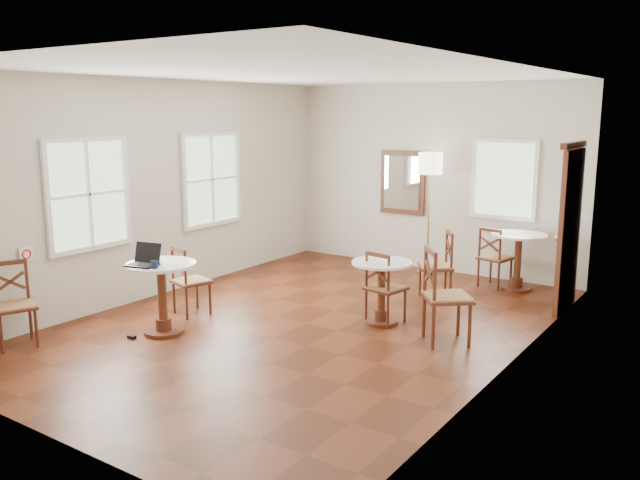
{
  "coord_description": "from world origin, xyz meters",
  "views": [
    {
      "loc": [
        4.52,
        -6.31,
        2.58
      ],
      "look_at": [
        0.0,
        0.3,
        1.0
      ],
      "focal_mm": 37.05,
      "sensor_mm": 36.0,
      "label": 1
    }
  ],
  "objects_px": {
    "chair_near_a": "(190,281)",
    "chair_mid_a": "(385,287)",
    "cafe_table_back": "(518,255)",
    "laptop": "(144,260)",
    "navy_mug": "(154,265)",
    "power_adapter": "(132,337)",
    "chair_mid_b": "(445,296)",
    "cafe_table_near": "(162,290)",
    "water_glass": "(169,260)",
    "cafe_table_mid": "(381,285)",
    "chair_back_b": "(437,266)",
    "chair_near_b": "(14,305)",
    "chair_back_a": "(494,257)",
    "floor_lamp": "(430,172)",
    "mouse": "(155,263)"
  },
  "relations": [
    {
      "from": "cafe_table_mid",
      "to": "navy_mug",
      "type": "distance_m",
      "value": 2.71
    },
    {
      "from": "chair_back_b",
      "to": "cafe_table_near",
      "type": "bearing_deg",
      "value": -67.6
    },
    {
      "from": "navy_mug",
      "to": "power_adapter",
      "type": "relative_size",
      "value": 1.12
    },
    {
      "from": "cafe_table_near",
      "to": "power_adapter",
      "type": "bearing_deg",
      "value": -117.22
    },
    {
      "from": "cafe_table_near",
      "to": "chair_back_a",
      "type": "xyz_separation_m",
      "value": [
        2.46,
        4.21,
        -0.08
      ]
    },
    {
      "from": "mouse",
      "to": "navy_mug",
      "type": "xyz_separation_m",
      "value": [
        0.16,
        -0.15,
        0.03
      ]
    },
    {
      "from": "cafe_table_near",
      "to": "chair_back_a",
      "type": "bearing_deg",
      "value": 59.65
    },
    {
      "from": "navy_mug",
      "to": "power_adapter",
      "type": "bearing_deg",
      "value": -158.87
    },
    {
      "from": "cafe_table_back",
      "to": "laptop",
      "type": "relative_size",
      "value": 2.13
    },
    {
      "from": "cafe_table_near",
      "to": "cafe_table_mid",
      "type": "relative_size",
      "value": 1.09
    },
    {
      "from": "chair_near_b",
      "to": "mouse",
      "type": "height_order",
      "value": "chair_near_b"
    },
    {
      "from": "chair_back_b",
      "to": "mouse",
      "type": "xyz_separation_m",
      "value": [
        -2.06,
        -3.22,
        0.39
      ]
    },
    {
      "from": "chair_mid_a",
      "to": "chair_back_a",
      "type": "distance_m",
      "value": 2.45
    },
    {
      "from": "laptop",
      "to": "chair_mid_a",
      "type": "bearing_deg",
      "value": 32.04
    },
    {
      "from": "cafe_table_back",
      "to": "cafe_table_near",
      "type": "bearing_deg",
      "value": -123.38
    },
    {
      "from": "cafe_table_mid",
      "to": "chair_mid_b",
      "type": "distance_m",
      "value": 0.94
    },
    {
      "from": "chair_near_a",
      "to": "chair_near_b",
      "type": "bearing_deg",
      "value": 83.84
    },
    {
      "from": "mouse",
      "to": "floor_lamp",
      "type": "bearing_deg",
      "value": 65.13
    },
    {
      "from": "chair_mid_a",
      "to": "water_glass",
      "type": "distance_m",
      "value": 2.6
    },
    {
      "from": "water_glass",
      "to": "chair_back_a",
      "type": "bearing_deg",
      "value": 60.79
    },
    {
      "from": "mouse",
      "to": "water_glass",
      "type": "height_order",
      "value": "water_glass"
    },
    {
      "from": "chair_near_a",
      "to": "mouse",
      "type": "relative_size",
      "value": 10.59
    },
    {
      "from": "chair_back_a",
      "to": "floor_lamp",
      "type": "height_order",
      "value": "floor_lamp"
    },
    {
      "from": "water_glass",
      "to": "power_adapter",
      "type": "distance_m",
      "value": 0.99
    },
    {
      "from": "chair_near_b",
      "to": "chair_mid_b",
      "type": "bearing_deg",
      "value": -31.7
    },
    {
      "from": "cafe_table_near",
      "to": "cafe_table_mid",
      "type": "bearing_deg",
      "value": 42.94
    },
    {
      "from": "laptop",
      "to": "water_glass",
      "type": "relative_size",
      "value": 3.88
    },
    {
      "from": "chair_mid_a",
      "to": "navy_mug",
      "type": "height_order",
      "value": "navy_mug"
    },
    {
      "from": "chair_near_b",
      "to": "laptop",
      "type": "bearing_deg",
      "value": -20.45
    },
    {
      "from": "cafe_table_mid",
      "to": "chair_mid_a",
      "type": "height_order",
      "value": "chair_mid_a"
    },
    {
      "from": "chair_near_a",
      "to": "chair_mid_a",
      "type": "distance_m",
      "value": 2.48
    },
    {
      "from": "chair_mid_b",
      "to": "chair_back_b",
      "type": "height_order",
      "value": "chair_mid_b"
    },
    {
      "from": "floor_lamp",
      "to": "cafe_table_mid",
      "type": "bearing_deg",
      "value": -76.76
    },
    {
      "from": "cafe_table_back",
      "to": "navy_mug",
      "type": "xyz_separation_m",
      "value": [
        -2.66,
        -4.46,
        0.38
      ]
    },
    {
      "from": "chair_mid_a",
      "to": "navy_mug",
      "type": "distance_m",
      "value": 2.75
    },
    {
      "from": "floor_lamp",
      "to": "mouse",
      "type": "bearing_deg",
      "value": -106.56
    },
    {
      "from": "chair_mid_a",
      "to": "chair_back_a",
      "type": "bearing_deg",
      "value": -92.7
    },
    {
      "from": "chair_near_a",
      "to": "navy_mug",
      "type": "relative_size",
      "value": 8.08
    },
    {
      "from": "chair_mid_b",
      "to": "navy_mug",
      "type": "bearing_deg",
      "value": 83.74
    },
    {
      "from": "chair_near_a",
      "to": "chair_back_b",
      "type": "bearing_deg",
      "value": -117.51
    },
    {
      "from": "power_adapter",
      "to": "chair_back_b",
      "type": "bearing_deg",
      "value": 57.73
    },
    {
      "from": "floor_lamp",
      "to": "chair_mid_a",
      "type": "bearing_deg",
      "value": -76.05
    },
    {
      "from": "chair_back_a",
      "to": "floor_lamp",
      "type": "xyz_separation_m",
      "value": [
        -1.16,
        0.18,
        1.19
      ]
    },
    {
      "from": "chair_near_b",
      "to": "mouse",
      "type": "xyz_separation_m",
      "value": [
        1.04,
        1.13,
        0.4
      ]
    },
    {
      "from": "cafe_table_mid",
      "to": "chair_back_b",
      "type": "bearing_deg",
      "value": 85.17
    },
    {
      "from": "cafe_table_near",
      "to": "cafe_table_back",
      "type": "height_order",
      "value": "cafe_table_near"
    },
    {
      "from": "chair_mid_a",
      "to": "laptop",
      "type": "xyz_separation_m",
      "value": [
        -2.03,
        -1.98,
        0.46
      ]
    },
    {
      "from": "cafe_table_near",
      "to": "water_glass",
      "type": "bearing_deg",
      "value": 9.2
    },
    {
      "from": "chair_mid_a",
      "to": "power_adapter",
      "type": "xyz_separation_m",
      "value": [
        -2.11,
        -2.15,
        -0.43
      ]
    },
    {
      "from": "chair_near_b",
      "to": "chair_back_a",
      "type": "xyz_separation_m",
      "value": [
        3.52,
        5.4,
        -0.02
      ]
    }
  ]
}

